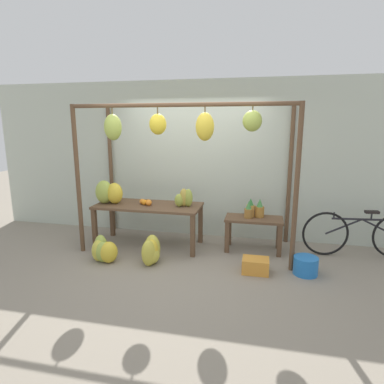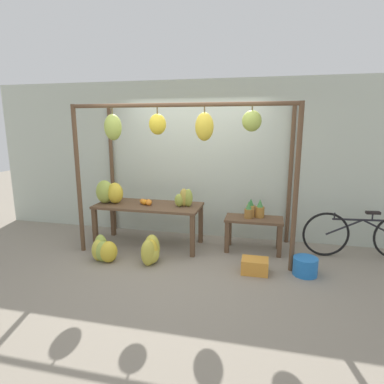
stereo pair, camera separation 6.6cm
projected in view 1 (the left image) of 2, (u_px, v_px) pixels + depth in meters
ground_plane at (177, 263)px, 4.80m from camera, size 20.00×20.00×0.00m
shop_wall_back at (196, 160)px, 5.82m from camera, size 8.00×0.08×2.80m
stall_awning at (181, 143)px, 4.75m from camera, size 3.36×1.30×2.33m
display_table_main at (148, 210)px, 5.39m from camera, size 1.77×0.74×0.72m
display_table_side at (254, 225)px, 5.21m from camera, size 0.92×0.45×0.55m
banana_pile_on_table at (109, 193)px, 5.42m from camera, size 0.53×0.36×0.39m
orange_pile at (146, 202)px, 5.35m from camera, size 0.23×0.18×0.09m
pineapple_cluster at (253, 209)px, 5.21m from camera, size 0.31×0.24×0.30m
banana_pile_ground_left at (104, 251)px, 4.85m from camera, size 0.47×0.39×0.39m
banana_pile_ground_right at (151, 252)px, 4.76m from camera, size 0.39×0.46×0.41m
fruit_crate_white at (255, 266)px, 4.48m from camera, size 0.37×0.27×0.20m
blue_bucket at (306, 266)px, 4.42m from camera, size 0.33×0.33×0.25m
parked_bicycle at (361, 234)px, 4.97m from camera, size 1.75×0.22×0.75m
papaya_pile at (185, 199)px, 5.22m from camera, size 0.31×0.23×0.30m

